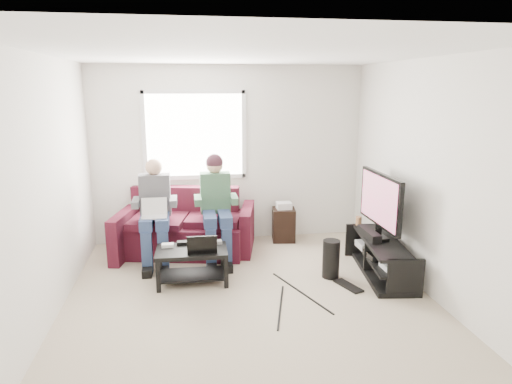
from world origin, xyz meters
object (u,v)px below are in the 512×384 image
tv_stand (380,259)px  subwoofer (331,259)px  sofa (187,229)px  tv (380,202)px  coffee_table (192,258)px  end_table (284,223)px

tv_stand → subwoofer: bearing=179.0°
sofa → tv: bearing=-25.1°
coffee_table → subwoofer: subwoofer is taller
subwoofer → tv: bearing=8.0°
subwoofer → coffee_table: bearing=176.0°
tv → subwoofer: bearing=-172.0°
tv → subwoofer: size_ratio=2.33×
tv → tv_stand: bearing=-88.5°
sofa → coffee_table: sofa is taller
coffee_table → subwoofer: (1.68, -0.12, -0.07)m
sofa → subwoofer: 2.10m
tv_stand → tv: tv is taller
sofa → end_table: bearing=9.8°
coffee_table → subwoofer: bearing=-4.0°
coffee_table → tv: size_ratio=0.77×
coffee_table → end_table: 1.93m
subwoofer → end_table: (-0.28, 1.44, 0.03)m
sofa → tv: 2.67m
end_table → tv: bearing=-56.2°
sofa → subwoofer: (1.73, -1.19, -0.09)m
sofa → coffee_table: bearing=-87.4°
coffee_table → tv: 2.39m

